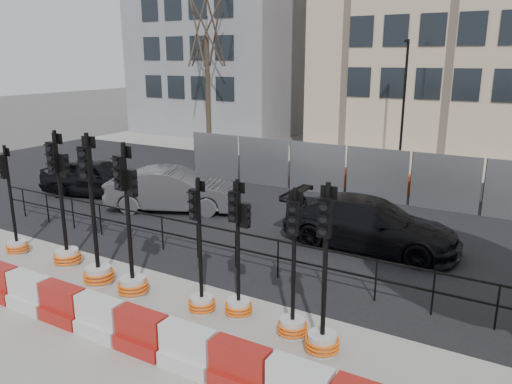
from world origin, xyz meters
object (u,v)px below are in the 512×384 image
Objects in this scene: car_a at (97,177)px; traffic_signal_d at (131,261)px; traffic_signal_a at (15,232)px; car_c at (370,224)px; traffic_signal_h at (323,320)px.

traffic_signal_d is at bearing -144.22° from car_a.
traffic_signal_a is 4.51m from traffic_signal_d.
car_c is (10.84, -0.11, -0.02)m from car_a.
traffic_signal_h reaches higher than car_c.
traffic_signal_h is 5.57m from car_c.
traffic_signal_d is at bearing 7.17° from traffic_signal_a.
traffic_signal_h reaches higher than traffic_signal_a.
traffic_signal_a is 9.72m from car_c.
traffic_signal_h is 0.65× the size of car_c.
traffic_signal_h is (9.07, -0.23, 0.04)m from traffic_signal_a.
car_a is (-7.16, 5.62, -0.10)m from traffic_signal_d.
car_c is (3.68, 5.51, -0.12)m from traffic_signal_d.
traffic_signal_d is 0.75× the size of car_a.
traffic_signal_a is 6.00m from car_a.
traffic_signal_d reaches higher than car_a.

